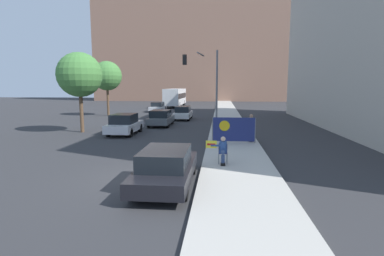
{
  "coord_description": "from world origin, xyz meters",
  "views": [
    {
      "loc": [
        3.02,
        -11.22,
        3.6
      ],
      "look_at": [
        1.45,
        5.26,
        1.28
      ],
      "focal_mm": 28.0,
      "sensor_mm": 36.0,
      "label": 1
    }
  ],
  "objects": [
    {
      "name": "sidewalk_curb",
      "position": [
        3.82,
        15.0,
        0.07
      ],
      "size": [
        3.18,
        90.0,
        0.14
      ],
      "primitive_type": "cube",
      "color": "#B7B2A8",
      "rests_on": "ground_plane"
    },
    {
      "name": "street_tree_midblock",
      "position": [
        -10.65,
        24.18,
        4.81
      ],
      "size": [
        3.52,
        3.52,
        6.59
      ],
      "color": "brown",
      "rests_on": "ground_plane"
    },
    {
      "name": "car_on_road_nearest",
      "position": [
        -4.14,
        10.46,
        0.76
      ],
      "size": [
        1.85,
        4.15,
        1.54
      ],
      "color": "silver",
      "rests_on": "ground_plane"
    },
    {
      "name": "building_backdrop_far",
      "position": [
        -2.0,
        66.0,
        14.99
      ],
      "size": [
        52.0,
        12.0,
        29.97
      ],
      "color": "#936B56",
      "rests_on": "ground_plane"
    },
    {
      "name": "city_bus_on_road",
      "position": [
        -4.88,
        40.71,
        1.8
      ],
      "size": [
        2.55,
        10.6,
        3.13
      ],
      "color": "silver",
      "rests_on": "ground_plane"
    },
    {
      "name": "traffic_light_pole",
      "position": [
        1.74,
        13.93,
        4.39
      ],
      "size": [
        2.96,
        2.72,
        6.36
      ],
      "color": "slate",
      "rests_on": "sidewalk_curb"
    },
    {
      "name": "street_tree_near_curb",
      "position": [
        -7.79,
        11.15,
        4.45
      ],
      "size": [
        3.42,
        3.42,
        6.18
      ],
      "color": "brown",
      "rests_on": "ground_plane"
    },
    {
      "name": "car_on_road_far_lane",
      "position": [
        -5.78,
        30.35,
        0.69
      ],
      "size": [
        1.71,
        4.46,
        1.38
      ],
      "color": "silver",
      "rests_on": "ground_plane"
    },
    {
      "name": "parked_car_curbside",
      "position": [
        1.08,
        -0.8,
        0.7
      ],
      "size": [
        1.89,
        4.7,
        1.37
      ],
      "color": "black",
      "rests_on": "ground_plane"
    },
    {
      "name": "seated_protester",
      "position": [
        3.14,
        2.03,
        0.79
      ],
      "size": [
        0.98,
        0.77,
        1.21
      ],
      "rotation": [
        0.0,
        0.0,
        -0.08
      ],
      "color": "#474C56",
      "rests_on": "sidewalk_curb"
    },
    {
      "name": "car_on_road_midblock",
      "position": [
        -2.39,
        15.52,
        0.72
      ],
      "size": [
        1.9,
        4.22,
        1.45
      ],
      "color": "#565B60",
      "rests_on": "ground_plane"
    },
    {
      "name": "protest_banner",
      "position": [
        3.84,
        7.05,
        0.97
      ],
      "size": [
        2.65,
        0.06,
        1.56
      ],
      "color": "slate",
      "rests_on": "sidewalk_curb"
    },
    {
      "name": "pedestrian_behind",
      "position": [
        4.94,
        7.56,
        1.02
      ],
      "size": [
        0.34,
        0.34,
        1.73
      ],
      "rotation": [
        0.0,
        0.0,
        1.41
      ],
      "color": "black",
      "rests_on": "sidewalk_curb"
    },
    {
      "name": "ground_plane",
      "position": [
        0.0,
        0.0,
        0.0
      ],
      "size": [
        160.0,
        160.0,
        0.0
      ],
      "primitive_type": "plane",
      "color": "#303033"
    },
    {
      "name": "car_on_road_distant",
      "position": [
        -1.01,
        20.89,
        0.72
      ],
      "size": [
        1.71,
        4.46,
        1.46
      ],
      "color": "white",
      "rests_on": "ground_plane"
    }
  ]
}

